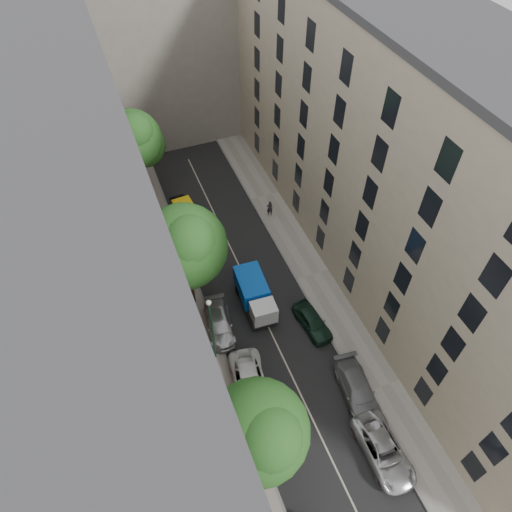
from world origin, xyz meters
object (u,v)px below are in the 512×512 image
car_left_3 (219,324)px  car_left_5 (184,212)px  tree_far (134,142)px  tree_mid (186,249)px  lamp_post (212,325)px  car_left_1 (275,432)px  car_right_2 (312,321)px  car_right_1 (357,390)px  pedestrian (270,208)px  car_right_0 (383,451)px  tree_near (260,433)px  car_left_2 (249,381)px  tarp_truck (255,294)px

car_left_3 → car_left_5: size_ratio=1.07×
car_left_3 → tree_far: tree_far is taller
car_left_5 → tree_mid: (-1.89, -10.13, 5.82)m
tree_far → lamp_post: size_ratio=1.40×
car_left_5 → tree_mid: bearing=-105.4°
car_left_1 → car_right_2: bearing=56.8°
car_right_1 → tree_mid: 15.45m
car_left_3 → pedestrian: 13.48m
car_right_1 → car_right_0: bearing=-89.7°
car_left_1 → car_left_3: bearing=103.1°
car_left_3 → tree_near: bearing=-87.0°
car_right_2 → tree_mid: size_ratio=0.42×
car_left_2 → car_right_1: 7.48m
tree_mid → pedestrian: size_ratio=5.98×
car_left_3 → tree_mid: bearing=117.3°
tree_near → lamp_post: size_ratio=1.29×
car_left_5 → lamp_post: size_ratio=0.63×
car_left_1 → lamp_post: size_ratio=0.62×
car_right_2 → tree_near: 12.55m
tarp_truck → car_left_1: bearing=-100.6°
car_left_1 → car_right_0: size_ratio=0.83×
car_left_2 → car_right_0: 9.74m
car_left_5 → car_right_2: size_ratio=1.08×
car_left_3 → pedestrian: bearing=58.7°
car_right_1 → pedestrian: size_ratio=3.10×
car_left_3 → car_right_2: 7.20m
car_left_1 → car_left_3: 9.23m
car_left_1 → pedestrian: size_ratio=2.62×
car_left_3 → tree_far: bearing=104.4°
tarp_truck → car_left_2: bearing=-110.7°
car_left_1 → car_right_1: size_ratio=0.85×
car_left_1 → tree_near: bearing=-129.4°
car_left_3 → car_left_1: bearing=-77.3°
car_right_1 → lamp_post: lamp_post is taller
tree_mid → car_right_0: bearing=-63.8°
tree_near → tree_mid: size_ratio=0.92×
car_right_2 → car_left_2: bearing=-161.5°
car_right_0 → tree_far: 31.79m
car_left_2 → tree_near: bearing=-95.5°
car_left_2 → pedestrian: pedestrian is taller
car_right_1 → tree_near: 9.92m
car_left_1 → tree_far: (-2.80, 26.38, 6.03)m
car_left_3 → tree_near: size_ratio=0.53×
car_left_5 → tree_far: (-2.80, 3.98, 6.01)m
car_left_5 → car_right_1: (6.40, -21.80, 0.01)m
car_left_1 → car_left_5: (0.00, 22.40, 0.02)m
car_left_5 → car_left_3: bearing=-98.4°
tree_near → car_left_3: bearing=85.2°
car_left_2 → tree_far: 23.42m
car_left_3 → car_right_1: size_ratio=0.94×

